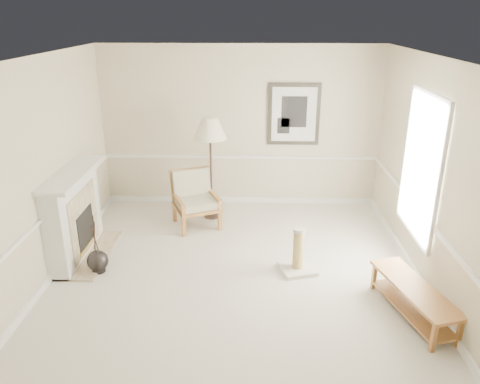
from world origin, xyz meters
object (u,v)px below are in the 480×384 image
object	(u,v)px
floor_vase	(98,261)
armchair	(194,196)
floor_lamp	(210,131)
bench	(414,296)
scratching_post	(298,258)

from	to	relation	value
floor_vase	armchair	distance (m)	2.04
floor_vase	armchair	size ratio (longest dim) A/B	0.91
floor_lamp	bench	bearing A→B (deg)	-46.90
floor_lamp	armchair	bearing A→B (deg)	-132.33
floor_lamp	scratching_post	world-z (taller)	floor_lamp
floor_lamp	scratching_post	size ratio (longest dim) A/B	2.71
bench	scratching_post	distance (m)	1.62
floor_vase	floor_lamp	bearing A→B (deg)	53.54
floor_vase	bench	xyz separation A→B (m)	(4.06, -0.88, 0.10)
bench	scratching_post	size ratio (longest dim) A/B	2.20
bench	floor_lamp	bearing A→B (deg)	133.10
armchair	scratching_post	distance (m)	2.25
floor_lamp	scratching_post	xyz separation A→B (m)	(1.36, -1.82, -1.34)
armchair	bench	xyz separation A→B (m)	(2.89, -2.53, -0.23)
armchair	scratching_post	xyz separation A→B (m)	(1.62, -1.54, -0.29)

